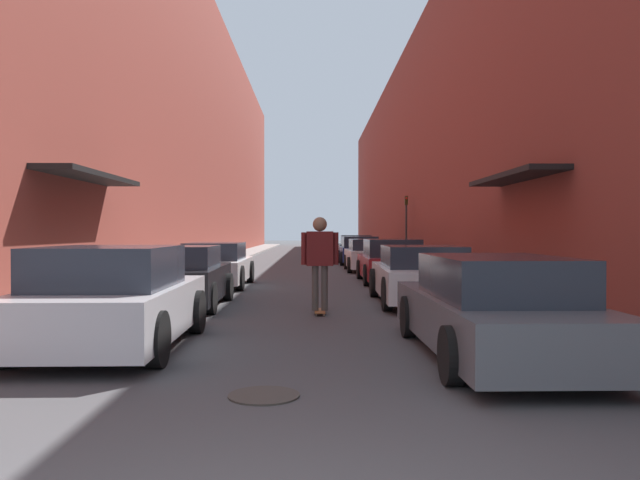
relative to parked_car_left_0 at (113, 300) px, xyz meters
The scene contains 17 objects.
ground 22.05m from the parked_car_left_0, 83.46° to the left, with size 152.87×152.87×0.00m, color #424244.
curb_strip_left 28.92m from the parked_car_left_0, 94.01° to the left, with size 1.80×69.49×0.12m.
curb_strip_right 29.70m from the parked_car_left_0, 76.28° to the left, with size 1.80×69.49×0.12m.
building_row_left 30.03m from the parked_car_left_0, 99.69° to the left, with size 4.90×69.49×14.89m.
building_row_right 30.97m from the parked_car_left_0, 70.98° to the left, with size 4.90×69.49×12.04m.
parked_car_left_0 is the anchor object (origin of this frame).
parked_car_left_1 4.67m from the parked_car_left_0, 91.42° to the left, with size 1.94×3.98×1.30m.
parked_car_left_2 9.56m from the parked_car_left_0, 90.47° to the left, with size 1.88×4.38×1.28m.
parked_car_right_0 5.07m from the parked_car_left_0, ahead, with size 1.88×4.77×1.30m.
parked_car_right_1 7.36m from the parked_car_left_0, 45.80° to the left, with size 1.99×4.44×1.29m.
parked_car_right_2 12.16m from the parked_car_left_0, 64.78° to the left, with size 1.94×4.47×1.36m.
parked_car_right_3 17.33m from the parked_car_left_0, 72.96° to the left, with size 2.05×3.96×1.29m.
parked_car_right_4 22.22m from the parked_car_left_0, 77.06° to the left, with size 1.98×4.04×1.36m.
parked_car_right_5 27.96m from the parked_car_left_0, 79.33° to the left, with size 2.04×4.68×1.38m.
skateboarder 4.58m from the parked_car_left_0, 50.95° to the left, with size 0.72×0.78×1.88m.
manhole_cover 3.41m from the parked_car_left_0, 47.51° to the right, with size 0.70×0.70×0.02m.
traffic_light 25.12m from the parked_car_left_0, 72.39° to the left, with size 0.16×0.22×3.31m.
Camera 1 is at (0.23, -2.62, 1.61)m, focal length 35.00 mm.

